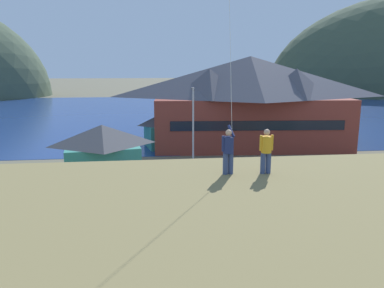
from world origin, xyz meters
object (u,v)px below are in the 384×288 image
Objects in this scene: parked_car_mid_row_far at (27,209)px; parked_car_mid_row_near at (293,201)px; parked_car_corner_spot at (354,172)px; wharf_dock at (186,128)px; moored_boat_outer_mooring at (206,123)px; storage_shed_near_lot at (103,155)px; storage_shed_waterside at (167,128)px; person_companion at (266,150)px; parked_car_front_row_end at (358,192)px; parked_car_back_row_left at (126,203)px; parked_car_back_row_right at (213,195)px; person_kite_flyer at (228,150)px; moored_boat_inner_slip at (163,126)px; parked_car_mid_row_center at (187,176)px; parked_car_front_row_red at (283,172)px; harbor_lodge at (250,99)px; parking_light_pole at (193,126)px; moored_boat_wharfside at (163,124)px.

parked_car_mid_row_far is 17.40m from parked_car_mid_row_near.
parked_car_mid_row_near is at bearing -141.78° from parked_car_corner_spot.
wharf_dock is 4.06m from moored_boat_outer_mooring.
storage_shed_near_lot reaches higher than storage_shed_waterside.
parked_car_corner_spot is at bearing 50.40° from person_companion.
parked_car_front_row_end is at bearing 45.61° from person_companion.
parked_car_back_row_left is (2.17, -6.78, -1.68)m from storage_shed_near_lot.
storage_shed_waterside is 1.42× the size of parked_car_back_row_right.
parked_car_front_row_end is at bearing 1.78° from parked_car_mid_row_far.
storage_shed_waterside is 3.32× the size of person_kite_flyer.
person_companion is at bearing -86.00° from storage_shed_waterside.
wharf_dock is at bearing 86.38° from person_kite_flyer.
moored_boat_inner_slip is at bearing -164.70° from moored_boat_outer_mooring.
parked_car_front_row_end is at bearing -81.30° from moored_boat_outer_mooring.
wharf_dock is at bearing 87.48° from parked_car_back_row_right.
parked_car_front_row_red is at bearing 1.52° from parked_car_mid_row_center.
moored_boat_outer_mooring is at bearing 82.35° from person_kite_flyer.
harbor_lodge is 5.86× the size of parked_car_front_row_end.
storage_shed_waterside is 1.46× the size of parked_car_mid_row_center.
storage_shed_waterside is (5.99, 15.65, -0.42)m from storage_shed_near_lot.
moored_boat_inner_slip is 33.35m from parked_car_corner_spot.
parked_car_mid_row_center is at bearing -104.22° from parking_light_pole.
parked_car_mid_row_near is 2.34× the size of person_kite_flyer.
person_companion reaches higher than storage_shed_near_lot.
parked_car_back_row_right is (-4.98, -36.08, 0.34)m from moored_boat_outer_mooring.
person_companion is (-6.89, -16.29, 5.74)m from parked_car_front_row_red.
moored_boat_wharfside is 1.68× the size of parked_car_front_row_end.
storage_shed_near_lot is 1.59× the size of parked_car_back_row_right.
parking_light_pole reaches higher than parked_car_mid_row_center.
storage_shed_near_lot reaches higher than parked_car_mid_row_near.
storage_shed_near_lot is at bearing 115.87° from person_companion.
storage_shed_waterside is 13.13m from wharf_dock.
person_companion reaches higher than moored_boat_wharfside.
parked_car_mid_row_near is 12.13m from person_companion.
storage_shed_waterside is at bearing 107.50° from parked_car_mid_row_near.
storage_shed_waterside is 0.84× the size of moored_boat_outer_mooring.
storage_shed_waterside is at bearing 120.02° from parked_car_front_row_end.
harbor_lodge is 5.86× the size of parked_car_corner_spot.
parked_car_back_row_right reaches higher than wharf_dock.
person_kite_flyer reaches higher than moored_boat_outer_mooring.
moored_boat_wharfside reaches higher than parked_car_mid_row_center.
parked_car_front_row_red is at bearing -73.67° from moored_boat_wharfside.
moored_boat_inner_slip is at bearing 101.46° from parked_car_mid_row_near.
person_kite_flyer is (4.64, -10.23, 5.75)m from parked_car_back_row_left.
parked_car_front_row_end is (22.78, 0.71, 0.00)m from parked_car_mid_row_far.
person_kite_flyer reaches higher than parked_car_back_row_left.
storage_shed_near_lot is 1.60× the size of parked_car_corner_spot.
moored_boat_wharfside is 1.73m from moored_boat_inner_slip.
harbor_lodge is 17.43m from moored_boat_inner_slip.
moored_boat_outer_mooring is 1.69× the size of parked_car_corner_spot.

